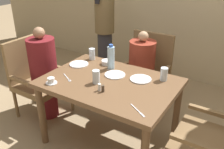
# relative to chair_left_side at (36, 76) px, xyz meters

# --- Properties ---
(ground_plane) EXTENTS (16.00, 16.00, 0.00)m
(ground_plane) POSITION_rel_chair_left_side_xyz_m (1.08, 0.00, -0.51)
(ground_plane) COLOR #9E8460
(dining_table) EXTENTS (1.30, 0.92, 0.74)m
(dining_table) POSITION_rel_chair_left_side_xyz_m (1.08, 0.00, 0.14)
(dining_table) COLOR brown
(dining_table) RESTS_ON ground_plane
(chair_left_side) EXTENTS (0.55, 0.55, 0.97)m
(chair_left_side) POSITION_rel_chair_left_side_xyz_m (0.00, 0.00, 0.00)
(chair_left_side) COLOR brown
(chair_left_side) RESTS_ON ground_plane
(diner_in_left_chair) EXTENTS (0.32, 0.32, 1.15)m
(diner_in_left_chair) POSITION_rel_chair_left_side_xyz_m (0.15, 0.00, 0.08)
(diner_in_left_chair) COLOR maroon
(diner_in_left_chair) RESTS_ON ground_plane
(chair_far_side) EXTENTS (0.55, 0.55, 0.97)m
(chair_far_side) POSITION_rel_chair_left_side_xyz_m (1.08, 0.89, 0.00)
(chair_far_side) COLOR brown
(chair_far_side) RESTS_ON ground_plane
(diner_in_far_chair) EXTENTS (0.32, 0.32, 1.07)m
(diner_in_far_chair) POSITION_rel_chair_left_side_xyz_m (1.08, 0.74, 0.03)
(diner_in_far_chair) COLOR maroon
(diner_in_far_chair) RESTS_ON ground_plane
(chair_right_side) EXTENTS (0.55, 0.55, 0.97)m
(chair_right_side) POSITION_rel_chair_left_side_xyz_m (2.16, 0.00, 0.00)
(chair_right_side) COLOR brown
(chair_right_side) RESTS_ON ground_plane
(standing_host) EXTENTS (0.29, 0.33, 1.72)m
(standing_host) POSITION_rel_chair_left_side_xyz_m (0.22, 1.21, 0.41)
(standing_host) COLOR #2D2D33
(standing_host) RESTS_ON ground_plane
(plate_main_left) EXTENTS (0.21, 0.21, 0.01)m
(plate_main_left) POSITION_rel_chair_left_side_xyz_m (1.33, 0.19, 0.24)
(plate_main_left) COLOR white
(plate_main_left) RESTS_ON dining_table
(plate_main_right) EXTENTS (0.21, 0.21, 0.01)m
(plate_main_right) POSITION_rel_chair_left_side_xyz_m (0.57, 0.15, 0.24)
(plate_main_right) COLOR white
(plate_main_right) RESTS_ON dining_table
(plate_dessert_center) EXTENTS (0.21, 0.21, 0.01)m
(plate_dessert_center) POSITION_rel_chair_left_side_xyz_m (1.06, 0.13, 0.24)
(plate_dessert_center) COLOR white
(plate_dessert_center) RESTS_ON dining_table
(teacup_with_saucer) EXTENTS (0.11, 0.11, 0.06)m
(teacup_with_saucer) POSITION_rel_chair_left_side_xyz_m (0.63, -0.34, 0.25)
(teacup_with_saucer) COLOR white
(teacup_with_saucer) RESTS_ON dining_table
(bowl_small) EXTENTS (0.13, 0.13, 0.05)m
(bowl_small) POSITION_rel_chair_left_side_xyz_m (0.83, 0.33, 0.25)
(bowl_small) COLOR white
(bowl_small) RESTS_ON dining_table
(water_bottle) EXTENTS (0.08, 0.08, 0.28)m
(water_bottle) POSITION_rel_chair_left_side_xyz_m (0.93, 0.26, 0.36)
(water_bottle) COLOR #A3C6DB
(water_bottle) RESTS_ON dining_table
(glass_tall_near) EXTENTS (0.07, 0.07, 0.13)m
(glass_tall_near) POSITION_rel_chair_left_side_xyz_m (0.60, 0.36, 0.30)
(glass_tall_near) COLOR silver
(glass_tall_near) RESTS_ON dining_table
(glass_tall_mid) EXTENTS (0.07, 0.07, 0.13)m
(glass_tall_mid) POSITION_rel_chair_left_side_xyz_m (1.53, 0.30, 0.30)
(glass_tall_mid) COLOR silver
(glass_tall_mid) RESTS_ON dining_table
(glass_tall_far) EXTENTS (0.07, 0.07, 0.13)m
(glass_tall_far) POSITION_rel_chair_left_side_xyz_m (0.99, -0.11, 0.30)
(glass_tall_far) COLOR silver
(glass_tall_far) RESTS_ON dining_table
(salt_shaker) EXTENTS (0.03, 0.03, 0.07)m
(salt_shaker) POSITION_rel_chair_left_side_xyz_m (1.11, -0.21, 0.26)
(salt_shaker) COLOR white
(salt_shaker) RESTS_ON dining_table
(pepper_shaker) EXTENTS (0.03, 0.03, 0.07)m
(pepper_shaker) POSITION_rel_chair_left_side_xyz_m (1.15, -0.21, 0.26)
(pepper_shaker) COLOR #4C3D2D
(pepper_shaker) RESTS_ON dining_table
(fork_beside_plate) EXTENTS (0.18, 0.11, 0.00)m
(fork_beside_plate) POSITION_rel_chair_left_side_xyz_m (0.70, -0.18, 0.23)
(fork_beside_plate) COLOR silver
(fork_beside_plate) RESTS_ON dining_table
(knife_beside_plate) EXTENTS (0.18, 0.12, 0.00)m
(knife_beside_plate) POSITION_rel_chair_left_side_xyz_m (1.56, -0.32, 0.23)
(knife_beside_plate) COLOR silver
(knife_beside_plate) RESTS_ON dining_table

